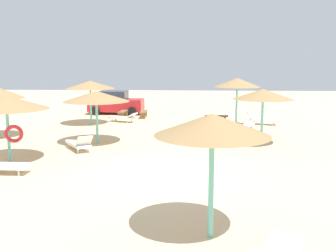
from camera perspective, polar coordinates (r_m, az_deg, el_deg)
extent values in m
plane|color=beige|center=(13.39, -0.68, -7.18)|extent=(80.00, 80.00, 0.00)
cylinder|color=#6BC6BC|center=(23.41, 10.10, 2.93)|extent=(0.12, 0.12, 2.48)
cone|color=#9E7A4C|center=(23.29, 10.20, 6.36)|extent=(2.73, 2.73, 0.53)
cylinder|color=#6BC6BC|center=(15.93, -22.54, -1.21)|extent=(0.12, 0.12, 2.17)
cone|color=#9E7A4C|center=(15.76, -22.82, 3.24)|extent=(3.15, 3.15, 0.52)
torus|color=red|center=(15.83, -21.83, -1.08)|extent=(0.71, 0.25, 0.70)
cylinder|color=#6BC6BC|center=(8.50, 6.39, -8.66)|extent=(0.12, 0.12, 2.39)
cone|color=#9E7A4C|center=(8.19, 6.56, 0.22)|extent=(2.49, 2.49, 0.47)
cylinder|color=#6BC6BC|center=(18.43, 13.74, 0.70)|extent=(0.12, 0.12, 2.24)
cone|color=#9E7A4C|center=(18.29, 13.89, 4.60)|extent=(2.77, 2.77, 0.48)
cylinder|color=#6BC6BC|center=(18.49, -10.46, 0.65)|extent=(0.12, 0.12, 2.11)
cone|color=#9E7A4C|center=(18.35, -10.57, 4.36)|extent=(3.11, 3.11, 0.49)
cylinder|color=#6BC6BC|center=(24.27, -11.35, 2.94)|extent=(0.12, 0.12, 2.33)
cone|color=#9E7A4C|center=(24.16, -11.45, 6.02)|extent=(3.02, 3.02, 0.48)
cube|color=white|center=(24.58, 13.95, 0.84)|extent=(1.82, 1.22, 0.12)
cube|color=white|center=(24.70, 12.16, 1.61)|extent=(0.60, 0.74, 0.49)
cylinder|color=silver|center=(24.51, 12.46, 0.47)|extent=(0.06, 0.06, 0.22)
cylinder|color=silver|center=(24.94, 12.68, 0.62)|extent=(0.06, 0.06, 0.22)
cylinder|color=silver|center=(24.29, 15.23, 0.28)|extent=(0.06, 0.06, 0.22)
cylinder|color=silver|center=(24.72, 15.40, 0.43)|extent=(0.06, 0.06, 0.22)
cube|color=white|center=(14.54, -23.06, -5.46)|extent=(1.71, 0.66, 0.12)
cylinder|color=silver|center=(14.13, -21.23, -6.48)|extent=(0.06, 0.06, 0.22)
cylinder|color=silver|center=(14.52, -20.51, -6.02)|extent=(0.06, 0.06, 0.22)
cube|color=white|center=(7.94, 16.35, -17.48)|extent=(1.27, 1.81, 0.12)
cylinder|color=silver|center=(8.52, 18.59, -16.93)|extent=(0.06, 0.06, 0.22)
cylinder|color=silver|center=(8.58, 15.56, -16.59)|extent=(0.06, 0.06, 0.22)
cube|color=white|center=(20.11, 10.07, -0.89)|extent=(1.75, 1.52, 0.12)
cube|color=white|center=(20.61, 11.72, 0.03)|extent=(0.74, 0.78, 0.44)
cylinder|color=silver|center=(20.70, 10.86, -1.09)|extent=(0.06, 0.06, 0.22)
cylinder|color=silver|center=(20.39, 11.71, -1.28)|extent=(0.06, 0.06, 0.22)
cylinder|color=silver|center=(19.90, 8.36, -1.44)|extent=(0.06, 0.06, 0.22)
cylinder|color=silver|center=(19.58, 9.20, -1.64)|extent=(0.06, 0.06, 0.22)
cube|color=white|center=(17.42, -13.16, -2.57)|extent=(1.50, 1.76, 0.12)
cube|color=white|center=(16.63, -12.31, -2.18)|extent=(0.77, 0.71, 0.46)
cylinder|color=silver|center=(16.98, -11.78, -3.43)|extent=(0.06, 0.06, 0.22)
cylinder|color=silver|center=(16.84, -13.19, -3.58)|extent=(0.06, 0.06, 0.22)
cylinder|color=silver|center=(18.08, -13.10, -2.69)|extent=(0.06, 0.06, 0.22)
cylinder|color=silver|center=(17.95, -14.42, -2.83)|extent=(0.06, 0.06, 0.22)
cube|color=white|center=(25.11, -6.89, 1.23)|extent=(1.81, 1.25, 0.12)
cube|color=white|center=(24.66, -5.34, 1.57)|extent=(0.73, 0.79, 0.34)
cylinder|color=silver|center=(25.00, -5.45, 0.83)|extent=(0.06, 0.06, 0.22)
cylinder|color=silver|center=(24.63, -5.99, 0.69)|extent=(0.06, 0.06, 0.22)
cylinder|color=silver|center=(25.64, -7.74, 1.00)|extent=(0.06, 0.06, 0.22)
cylinder|color=silver|center=(25.28, -8.29, 0.87)|extent=(0.06, 0.06, 0.22)
cube|color=brown|center=(26.77, -3.63, 2.15)|extent=(0.43, 1.51, 0.08)
cube|color=brown|center=(26.26, -3.74, 1.47)|extent=(0.36, 0.13, 0.41)
cube|color=brown|center=(27.34, -3.51, 1.79)|extent=(0.36, 0.13, 0.41)
cube|color=brown|center=(24.69, 7.16, 1.48)|extent=(1.52, 0.47, 0.08)
cube|color=brown|center=(24.72, 5.87, 0.94)|extent=(0.14, 0.37, 0.41)
cube|color=brown|center=(24.75, 8.42, 0.90)|extent=(0.14, 0.37, 0.41)
cube|color=brown|center=(26.88, -6.69, 2.14)|extent=(0.52, 1.53, 0.08)
cube|color=brown|center=(26.38, -6.98, 1.46)|extent=(0.37, 0.15, 0.41)
cube|color=brown|center=(27.44, -6.40, 1.77)|extent=(0.37, 0.15, 0.41)
cube|color=#B21E23|center=(29.07, -7.66, 3.10)|extent=(4.08, 1.89, 0.90)
cube|color=#262D38|center=(29.04, -8.08, 4.57)|extent=(2.07, 1.65, 0.60)
cylinder|color=black|center=(29.69, -4.72, 2.60)|extent=(0.65, 0.25, 0.64)
cylinder|color=black|center=(27.97, -5.37, 2.17)|extent=(0.65, 0.25, 0.64)
cylinder|color=black|center=(30.29, -9.75, 2.63)|extent=(0.65, 0.25, 0.64)
cylinder|color=black|center=(28.61, -10.69, 2.21)|extent=(0.65, 0.25, 0.64)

